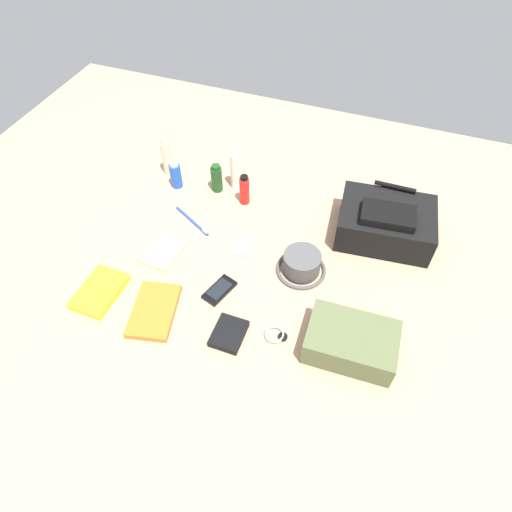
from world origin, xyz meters
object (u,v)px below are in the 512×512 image
at_px(shampoo_bottle, 217,178).
at_px(sunscreen_spray, 244,190).
at_px(backpack, 385,222).
at_px(wristwatch, 276,335).
at_px(bucket_hat, 302,264).
at_px(lotion_bottle, 167,157).
at_px(notepad, 164,251).
at_px(travel_guidebook, 154,311).
at_px(wallet, 229,334).
at_px(toiletry_pouch, 351,341).
at_px(cell_phone, 219,290).
at_px(paperback_novel, 100,292).
at_px(toothbrush, 194,222).
at_px(media_player, 241,246).
at_px(toothpaste_tube, 235,171).
at_px(deodorant_spray, 176,175).

height_order(shampoo_bottle, sunscreen_spray, sunscreen_spray).
bearing_deg(backpack, wristwatch, -113.59).
distance_m(bucket_hat, lotion_bottle, 0.71).
distance_m(backpack, notepad, 0.77).
height_order(travel_guidebook, wallet, wallet).
distance_m(toiletry_pouch, cell_phone, 0.44).
height_order(toiletry_pouch, paperback_novel, toiletry_pouch).
relative_size(toothbrush, wallet, 1.55).
bearing_deg(media_player, bucket_hat, -7.42).
height_order(lotion_bottle, cell_phone, lotion_bottle).
xyz_separation_m(travel_guidebook, wallet, (0.25, 0.00, 0.00)).
bearing_deg(wallet, notepad, 146.00).
height_order(backpack, shampoo_bottle, backpack).
height_order(lotion_bottle, notepad, lotion_bottle).
bearing_deg(cell_phone, shampoo_bottle, 114.01).
distance_m(lotion_bottle, wristwatch, 0.86).
distance_m(lotion_bottle, toothbrush, 0.32).
height_order(wristwatch, wallet, wallet).
height_order(backpack, bucket_hat, backpack).
height_order(backpack, paperback_novel, backpack).
bearing_deg(sunscreen_spray, toothbrush, -127.93).
height_order(media_player, wallet, wallet).
distance_m(toothpaste_tube, notepad, 0.42).
bearing_deg(cell_phone, travel_guidebook, -137.58).
xyz_separation_m(toiletry_pouch, deodorant_spray, (-0.79, 0.48, 0.01)).
height_order(toiletry_pouch, deodorant_spray, deodorant_spray).
bearing_deg(bucket_hat, toothpaste_tube, 138.68).
relative_size(sunscreen_spray, toothbrush, 0.73).
height_order(backpack, travel_guidebook, backpack).
relative_size(paperback_novel, cell_phone, 1.42).
bearing_deg(lotion_bottle, travel_guidebook, -66.65).
bearing_deg(shampoo_bottle, wallet, -63.77).
height_order(backpack, wallet, backpack).
relative_size(toiletry_pouch, toothbrush, 1.50).
bearing_deg(lotion_bottle, wristwatch, -41.44).
height_order(deodorant_spray, toothpaste_tube, toothpaste_tube).
relative_size(bucket_hat, wallet, 1.51).
relative_size(shampoo_bottle, paperback_novel, 0.66).
height_order(toothpaste_tube, wristwatch, toothpaste_tube).
bearing_deg(paperback_novel, bucket_hat, 28.36).
bearing_deg(toiletry_pouch, wristwatch, -171.63).
bearing_deg(wallet, cell_phone, 122.72).
relative_size(paperback_novel, wallet, 1.62).
distance_m(media_player, wristwatch, 0.37).
height_order(sunscreen_spray, paperback_novel, sunscreen_spray).
xyz_separation_m(toothpaste_tube, paperback_novel, (-0.21, -0.63, -0.07)).
bearing_deg(notepad, toothpaste_tube, 82.25).
distance_m(paperback_novel, notepad, 0.25).
relative_size(backpack, media_player, 3.90).
bearing_deg(deodorant_spray, cell_phone, -49.31).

